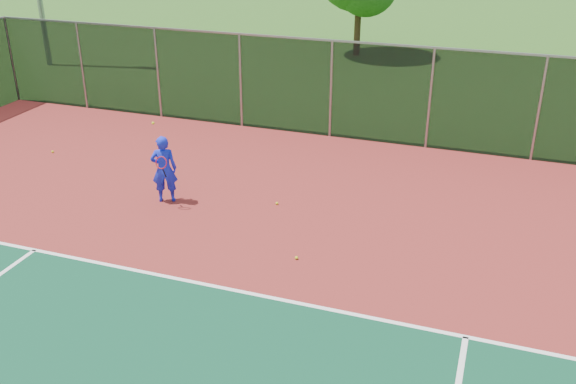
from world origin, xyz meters
name	(u,v)px	position (x,y,z in m)	size (l,w,h in m)	color
court_apron	(338,348)	(0.00, 2.00, 0.01)	(30.00, 20.00, 0.02)	maroon
fence_back	(430,98)	(0.00, 12.00, 1.56)	(30.00, 0.06, 3.03)	black
tennis_player	(164,169)	(-5.54, 6.13, 0.87)	(0.73, 0.73, 2.00)	#1625D5
practice_ball_1	(53,152)	(-10.32, 7.90, 0.06)	(0.07, 0.07, 0.07)	#CECF18
practice_ball_2	(297,258)	(-1.58, 4.51, 0.06)	(0.07, 0.07, 0.07)	#CECF18
practice_ball_4	(277,203)	(-2.87, 6.81, 0.06)	(0.07, 0.07, 0.07)	#CECF18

